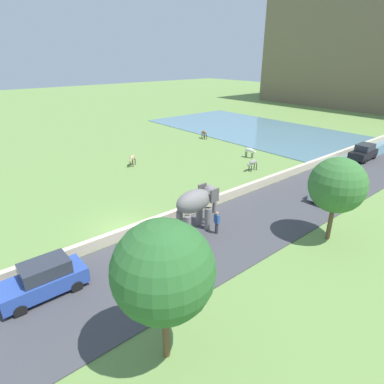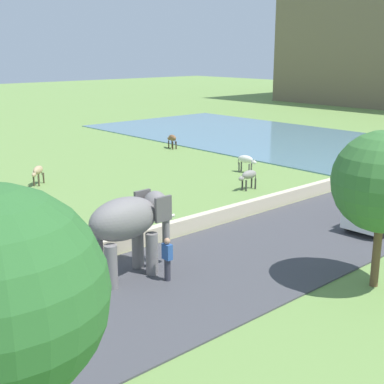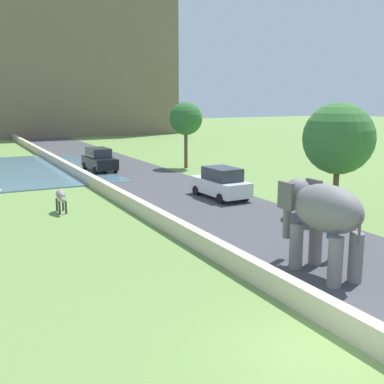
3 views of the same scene
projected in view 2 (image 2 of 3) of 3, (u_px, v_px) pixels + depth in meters
name	position (u px, v px, depth m)	size (l,w,h in m)	color
barrier_wall	(316.00, 189.00, 29.81)	(0.40, 110.00, 0.70)	beige
lake	(266.00, 137.00, 49.59)	(36.00, 18.00, 0.08)	slate
elephant	(129.00, 223.00, 18.62)	(1.44, 3.47, 2.99)	slate
person_beside_elephant	(167.00, 259.00, 18.50)	(0.36, 0.22, 1.63)	#33333D
person_trailing	(29.00, 305.00, 15.16)	(0.36, 0.22, 1.63)	#33333D
car_white	(380.00, 210.00, 24.08)	(1.91, 4.06, 1.80)	white
cow_grey	(248.00, 176.00, 30.86)	(0.48, 1.39, 1.15)	gray
cow_white	(246.00, 160.00, 35.24)	(1.42, 0.68, 1.15)	silver
cow_brown	(172.00, 138.00, 43.87)	(1.42, 0.70, 1.15)	brown
cow_tan	(38.00, 171.00, 32.00)	(1.18, 1.26, 1.15)	tan
tree_near	(383.00, 182.00, 17.46)	(3.40, 3.40, 5.41)	brown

